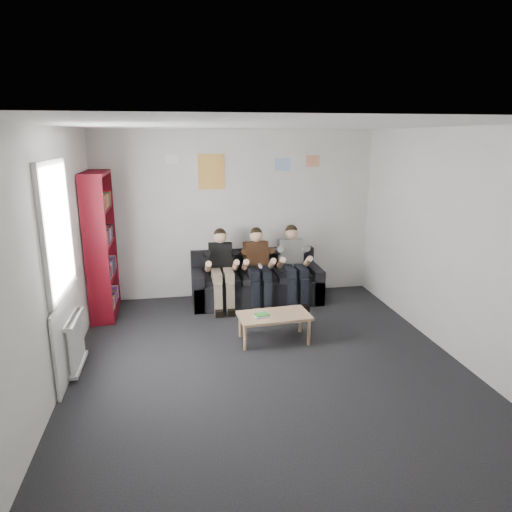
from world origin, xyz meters
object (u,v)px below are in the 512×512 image
at_px(bookshelf, 101,245).
at_px(coffee_table, 274,318).
at_px(person_middle, 258,268).
at_px(person_left, 222,269).
at_px(person_right, 293,265).
at_px(sofa, 256,284).

bearing_deg(bookshelf, coffee_table, -31.96).
bearing_deg(bookshelf, person_middle, -1.35).
relative_size(person_left, person_right, 0.99).
relative_size(sofa, bookshelf, 0.96).
bearing_deg(person_left, sofa, 22.28).
bearing_deg(person_left, bookshelf, -176.55).
bearing_deg(sofa, person_right, -18.49).
relative_size(person_left, person_middle, 1.00).
bearing_deg(person_left, person_middle, 3.88).
bearing_deg(sofa, bookshelf, -175.64).
bearing_deg(sofa, person_middle, -90.00).
height_order(sofa, person_right, person_right).
xyz_separation_m(bookshelf, coffee_table, (2.27, -1.36, -0.74)).
relative_size(person_middle, person_right, 0.98).
distance_m(bookshelf, person_left, 1.80).
bearing_deg(bookshelf, sofa, 3.33).
relative_size(bookshelf, person_middle, 1.74).
bearing_deg(person_right, coffee_table, -114.01).
distance_m(person_middle, person_right, 0.57).
relative_size(sofa, person_middle, 1.68).
xyz_separation_m(sofa, person_right, (0.57, -0.19, 0.33)).
relative_size(sofa, person_right, 1.65).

